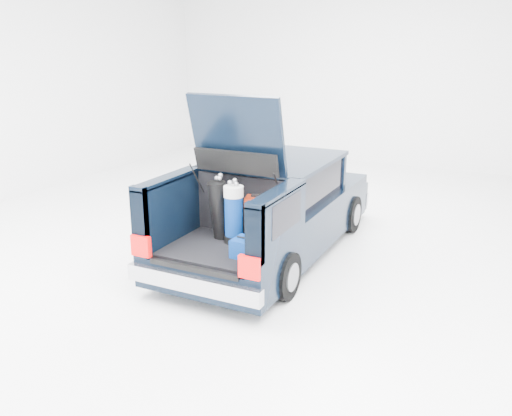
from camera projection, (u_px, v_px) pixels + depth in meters
The scene contains 6 objects.
ground at pixel (270, 252), 8.30m from camera, with size 14.00×14.00×0.00m, color white.
car at pixel (274, 208), 8.20m from camera, with size 1.87×4.65×2.47m.
red_suitcase at pixel (260, 220), 6.96m from camera, with size 0.44×0.36×0.63m.
black_golf_bag at pixel (219, 210), 7.06m from camera, with size 0.35×0.40×0.87m.
blue_golf_bag at pixel (234, 214), 6.91m from camera, with size 0.31×0.31×0.85m.
blue_duffel at pixel (252, 249), 6.49m from camera, with size 0.47×0.31×0.24m.
Camera 1 is at (3.22, -7.04, 3.09)m, focal length 38.00 mm.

